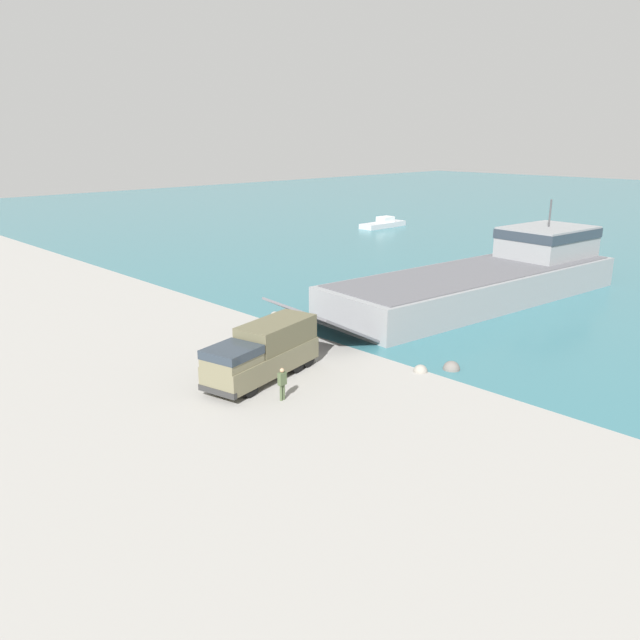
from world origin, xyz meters
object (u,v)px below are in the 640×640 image
at_px(moored_boat_a, 383,224).
at_px(mooring_bollard, 282,324).
at_px(soldier_on_ramp, 282,382).
at_px(military_truck, 263,352).
at_px(landing_craft, 492,275).

relative_size(moored_boat_a, mooring_bollard, 9.84).
xyz_separation_m(soldier_on_ramp, mooring_bollard, (-9.22, 7.91, -0.57)).
bearing_deg(military_truck, soldier_on_ramp, 55.70).
xyz_separation_m(landing_craft, military_truck, (0.89, -25.25, -0.31)).
bearing_deg(moored_boat_a, mooring_bollard, 122.84).
distance_m(military_truck, moored_boat_a, 61.57).
distance_m(landing_craft, soldier_on_ramp, 26.75).
bearing_deg(mooring_bollard, soldier_on_ramp, -40.64).
height_order(landing_craft, mooring_bollard, landing_craft).
height_order(military_truck, soldier_on_ramp, military_truck).
relative_size(landing_craft, soldier_on_ramp, 19.15).
relative_size(military_truck, mooring_bollard, 9.99).
bearing_deg(military_truck, moored_boat_a, -158.48).
xyz_separation_m(soldier_on_ramp, moored_boat_a, (-37.45, 52.23, -0.50)).
distance_m(soldier_on_ramp, mooring_bollard, 12.16).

